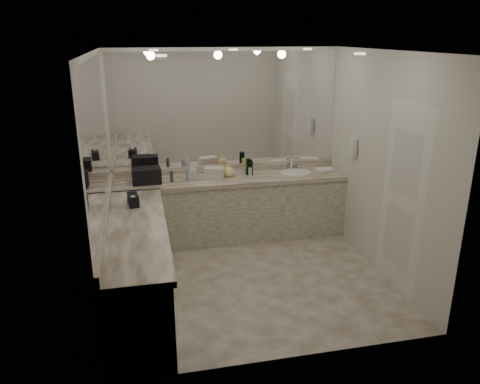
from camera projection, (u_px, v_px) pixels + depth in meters
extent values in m
plane|color=beige|center=(250.00, 277.00, 5.60)|extent=(3.20, 3.20, 0.00)
plane|color=white|center=(252.00, 51.00, 4.76)|extent=(3.20, 3.20, 0.00)
cube|color=silver|center=(226.00, 144.00, 6.57)|extent=(3.20, 0.02, 2.60)
cube|color=silver|center=(101.00, 183.00, 4.86)|extent=(0.02, 3.00, 2.60)
cube|color=silver|center=(383.00, 165.00, 5.51)|extent=(0.02, 3.00, 2.60)
cube|color=beige|center=(230.00, 210.00, 6.58)|extent=(3.20, 0.60, 0.84)
cube|color=beige|center=(230.00, 179.00, 6.42)|extent=(3.20, 0.64, 0.06)
cube|color=beige|center=(137.00, 269.00, 4.92)|extent=(0.60, 2.40, 0.84)
cube|color=beige|center=(135.00, 229.00, 4.78)|extent=(0.64, 2.42, 0.06)
cube|color=beige|center=(226.00, 168.00, 6.66)|extent=(3.20, 0.04, 0.10)
cube|color=beige|center=(107.00, 214.00, 4.97)|extent=(0.04, 3.00, 0.10)
cube|color=white|center=(225.00, 110.00, 6.41)|extent=(3.12, 0.01, 1.55)
cube|color=white|center=(98.00, 138.00, 4.71)|extent=(0.01, 2.92, 1.55)
cylinder|color=white|center=(296.00, 173.00, 6.62)|extent=(0.44, 0.44, 0.03)
cube|color=silver|center=(291.00, 164.00, 6.79)|extent=(0.24, 0.16, 0.14)
cube|color=white|center=(353.00, 148.00, 6.13)|extent=(0.06, 0.10, 0.24)
cube|color=white|center=(402.00, 199.00, 5.12)|extent=(0.02, 0.82, 2.10)
cube|color=black|center=(147.00, 175.00, 6.12)|extent=(0.38, 0.25, 0.21)
cube|color=black|center=(133.00, 199.00, 5.36)|extent=(0.14, 0.25, 0.13)
cube|color=beige|center=(214.00, 173.00, 6.35)|extent=(0.29, 0.22, 0.15)
cube|color=white|center=(325.00, 170.00, 6.67)|extent=(0.28, 0.20, 0.04)
cylinder|color=white|center=(133.00, 202.00, 5.29)|extent=(0.05, 0.05, 0.12)
imported|color=white|center=(192.00, 172.00, 6.31)|extent=(0.10, 0.10, 0.19)
imported|color=#B7B3CC|center=(190.00, 172.00, 6.25)|extent=(0.12, 0.13, 0.21)
imported|color=#FFF08A|center=(228.00, 170.00, 6.42)|extent=(0.19, 0.19, 0.19)
cylinder|color=#11431E|center=(248.00, 166.00, 6.52)|extent=(0.07, 0.07, 0.22)
cylinder|color=#11431E|center=(249.00, 167.00, 6.50)|extent=(0.07, 0.07, 0.21)
cylinder|color=#11431E|center=(251.00, 168.00, 6.48)|extent=(0.06, 0.06, 0.20)
cylinder|color=silver|center=(250.00, 172.00, 6.44)|extent=(0.05, 0.05, 0.12)
cylinder|color=#E0B28C|center=(147.00, 178.00, 6.16)|extent=(0.04, 0.04, 0.13)
cylinder|color=#9966B2|center=(213.00, 176.00, 6.33)|extent=(0.06, 0.06, 0.09)
cylinder|color=#F2D84C|center=(248.00, 168.00, 6.58)|extent=(0.05, 0.05, 0.14)
cylinder|color=white|center=(194.00, 173.00, 6.42)|extent=(0.06, 0.06, 0.11)
cylinder|color=silver|center=(191.00, 174.00, 6.32)|extent=(0.06, 0.06, 0.14)
cylinder|color=silver|center=(233.00, 173.00, 6.48)|extent=(0.06, 0.06, 0.08)
cylinder|color=#3F3F4C|center=(172.00, 177.00, 6.19)|extent=(0.05, 0.05, 0.15)
cylinder|color=white|center=(248.00, 171.00, 6.59)|extent=(0.04, 0.04, 0.07)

